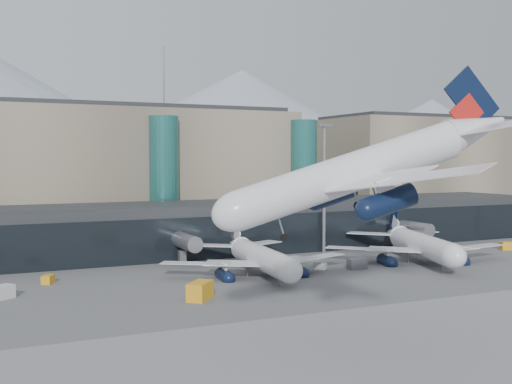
% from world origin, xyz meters
% --- Properties ---
extents(ground, '(900.00, 900.00, 0.00)m').
position_xyz_m(ground, '(0.00, 0.00, 0.00)').
color(ground, '#515154').
rests_on(ground, ground).
extents(runway_strip, '(400.00, 40.00, 0.04)m').
position_xyz_m(runway_strip, '(0.00, -15.00, 0.02)').
color(runway_strip, slate).
rests_on(runway_strip, ground).
extents(runway_markings, '(128.00, 1.00, 0.02)m').
position_xyz_m(runway_markings, '(-0.00, -15.00, 0.05)').
color(runway_markings, gold).
rests_on(runway_markings, ground).
extents(concourse, '(170.00, 27.00, 10.00)m').
position_xyz_m(concourse, '(-0.02, 57.73, 4.97)').
color(concourse, black).
rests_on(concourse, ground).
extents(terminal_main, '(130.00, 30.00, 31.00)m').
position_xyz_m(terminal_main, '(-25.00, 90.00, 15.44)').
color(terminal_main, gray).
rests_on(terminal_main, ground).
extents(terminal_east, '(70.00, 30.00, 31.00)m').
position_xyz_m(terminal_east, '(95.00, 90.00, 15.44)').
color(terminal_east, gray).
rests_on(terminal_east, ground).
extents(teal_towers, '(116.40, 19.40, 46.00)m').
position_xyz_m(teal_towers, '(-14.99, 74.01, 14.01)').
color(teal_towers, '#246661').
rests_on(teal_towers, ground).
extents(mountain_ridge, '(910.00, 400.00, 110.00)m').
position_xyz_m(mountain_ridge, '(15.97, 380.00, 45.74)').
color(mountain_ridge, gray).
rests_on(mountain_ridge, ground).
extents(lightmast_mid, '(3.00, 1.20, 25.60)m').
position_xyz_m(lightmast_mid, '(30.00, 48.00, 14.42)').
color(lightmast_mid, slate).
rests_on(lightmast_mid, ground).
extents(hero_jet, '(33.20, 32.92, 10.74)m').
position_xyz_m(hero_jet, '(0.74, -10.05, 18.88)').
color(hero_jet, silver).
rests_on(hero_jet, ground).
extents(jet_parked_mid, '(32.88, 32.73, 10.66)m').
position_xyz_m(jet_parked_mid, '(7.65, 32.33, 4.03)').
color(jet_parked_mid, silver).
rests_on(jet_parked_mid, ground).
extents(jet_parked_right, '(34.04, 35.94, 11.54)m').
position_xyz_m(jet_parked_right, '(40.03, 32.00, 4.37)').
color(jet_parked_right, silver).
rests_on(jet_parked_right, ground).
extents(veh_a, '(3.70, 3.34, 1.82)m').
position_xyz_m(veh_a, '(-31.14, 29.70, 0.91)').
color(veh_a, '#BDBDBD').
rests_on(veh_a, ground).
extents(veh_b, '(2.27, 2.61, 1.28)m').
position_xyz_m(veh_b, '(-24.11, 38.13, 0.64)').
color(veh_b, orange).
rests_on(veh_b, ground).
extents(veh_c, '(3.31, 1.88, 1.79)m').
position_xyz_m(veh_c, '(24.99, 28.87, 0.90)').
color(veh_c, '#4A4A4F').
rests_on(veh_c, ground).
extents(veh_d, '(2.92, 2.84, 1.52)m').
position_xyz_m(veh_d, '(44.12, 42.65, 0.76)').
color(veh_d, '#BDBDBD').
rests_on(veh_d, ground).
extents(veh_e, '(3.33, 2.62, 1.66)m').
position_xyz_m(veh_e, '(66.05, 34.91, 0.83)').
color(veh_e, orange).
rests_on(veh_e, ground).
extents(veh_g, '(2.25, 2.34, 1.20)m').
position_xyz_m(veh_g, '(19.33, 31.63, 0.60)').
color(veh_g, '#BDBDBD').
rests_on(veh_g, ground).
extents(veh_h, '(4.60, 4.74, 2.39)m').
position_xyz_m(veh_h, '(-7.27, 18.00, 1.20)').
color(veh_h, orange).
rests_on(veh_h, ground).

